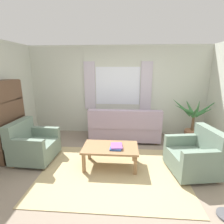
% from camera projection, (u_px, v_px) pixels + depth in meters
% --- Properties ---
extents(ground_plane, '(6.24, 6.24, 0.00)m').
position_uv_depth(ground_plane, '(112.00, 172.00, 3.38)').
color(ground_plane, gray).
extents(wall_back, '(5.32, 0.12, 2.60)m').
position_uv_depth(wall_back, '(118.00, 91.00, 5.24)').
color(wall_back, beige).
rests_on(wall_back, ground_plane).
extents(window_with_curtains, '(1.98, 0.07, 1.40)m').
position_uv_depth(window_with_curtains, '(118.00, 86.00, 5.12)').
color(window_with_curtains, white).
extents(area_rug, '(2.74, 2.03, 0.01)m').
position_uv_depth(area_rug, '(112.00, 172.00, 3.38)').
color(area_rug, tan).
rests_on(area_rug, ground_plane).
extents(couch, '(1.90, 0.82, 0.92)m').
position_uv_depth(couch, '(124.00, 127.00, 4.81)').
color(couch, '#998499').
rests_on(couch, ground_plane).
extents(armchair_left, '(0.85, 0.87, 0.88)m').
position_uv_depth(armchair_left, '(32.00, 145.00, 3.76)').
color(armchair_left, slate).
rests_on(armchair_left, ground_plane).
extents(armchair_right, '(0.95, 0.96, 0.88)m').
position_uv_depth(armchair_right, '(195.00, 156.00, 3.30)').
color(armchair_right, slate).
rests_on(armchair_right, ground_plane).
extents(coffee_table, '(1.10, 0.64, 0.44)m').
position_uv_depth(coffee_table, '(110.00, 149.00, 3.50)').
color(coffee_table, olive).
rests_on(coffee_table, ground_plane).
extents(book_stack_on_table, '(0.25, 0.32, 0.05)m').
position_uv_depth(book_stack_on_table, '(116.00, 147.00, 3.44)').
color(book_stack_on_table, '#335199').
rests_on(book_stack_on_table, coffee_table).
extents(potted_plant, '(1.25, 1.25, 1.20)m').
position_uv_depth(potted_plant, '(192.00, 122.00, 4.75)').
color(potted_plant, '#9E6B4C').
rests_on(potted_plant, ground_plane).
extents(bookshelf, '(0.30, 0.94, 1.72)m').
position_uv_depth(bookshelf, '(8.00, 118.00, 3.84)').
color(bookshelf, brown).
rests_on(bookshelf, ground_plane).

